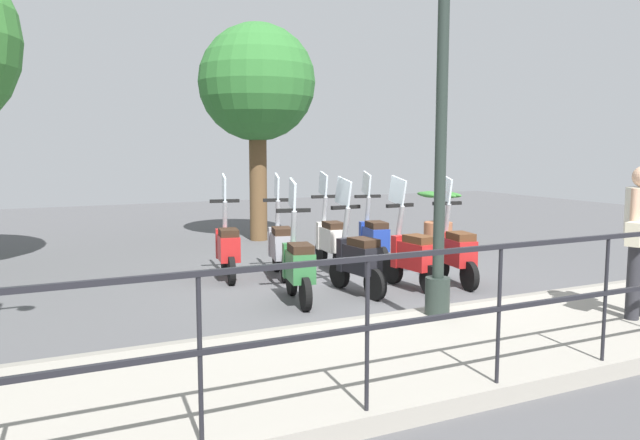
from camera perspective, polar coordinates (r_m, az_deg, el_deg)
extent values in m
plane|color=#4C4C4F|center=(9.07, 3.41, -5.63)|extent=(28.00, 28.00, 0.00)
cube|color=gray|center=(6.54, 17.50, -10.14)|extent=(2.20, 20.00, 0.15)
cube|color=gray|center=(7.30, 11.79, -8.19)|extent=(0.10, 20.00, 0.15)
cube|color=black|center=(5.64, 24.89, -1.41)|extent=(0.04, 16.00, 0.04)
cube|color=black|center=(5.72, 24.65, -6.10)|extent=(0.04, 16.00, 0.04)
cylinder|color=black|center=(5.73, 24.63, -6.61)|extent=(0.03, 0.03, 1.05)
cylinder|color=black|center=(4.92, 16.03, -8.39)|extent=(0.03, 0.03, 1.05)
cylinder|color=black|center=(4.27, 4.33, -10.49)|extent=(0.03, 0.03, 1.05)
cylinder|color=black|center=(3.85, -10.91, -12.53)|extent=(0.03, 0.03, 1.05)
cylinder|color=#232D28|center=(6.83, 10.69, -6.83)|extent=(0.26, 0.26, 0.40)
cylinder|color=#232D28|center=(6.65, 11.06, 9.76)|extent=(0.12, 0.12, 4.31)
cylinder|color=#28282D|center=(7.25, 26.75, -4.96)|extent=(0.14, 0.14, 0.82)
cylinder|color=tan|center=(7.06, 26.83, 0.50)|extent=(0.09, 0.09, 0.52)
cube|color=beige|center=(7.01, 26.99, -1.12)|extent=(0.23, 0.31, 0.24)
cylinder|color=brown|center=(12.96, -5.67, 3.31)|extent=(0.36, 0.36, 2.35)
sphere|color=#2D6B2D|center=(13.01, -5.78, 12.42)|extent=(2.37, 2.37, 2.37)
cylinder|color=#9E5B3D|center=(12.59, 10.73, -1.22)|extent=(0.56, 0.56, 0.45)
cylinder|color=brown|center=(12.53, 10.78, 0.93)|extent=(0.10, 0.10, 0.50)
ellipsoid|color=#387A33|center=(12.71, 10.13, 2.38)|extent=(0.56, 0.16, 0.10)
ellipsoid|color=#387A33|center=(12.31, 11.50, 2.21)|extent=(0.56, 0.16, 0.10)
ellipsoid|color=#387A33|center=(12.36, 9.88, 2.27)|extent=(0.56, 0.16, 0.10)
ellipsoid|color=#387A33|center=(12.66, 11.72, 2.33)|extent=(0.56, 0.16, 0.10)
ellipsoid|color=#387A33|center=(12.55, 9.66, 2.34)|extent=(0.56, 0.16, 0.10)
ellipsoid|color=#387A33|center=(12.47, 11.97, 2.26)|extent=(0.56, 0.16, 0.10)
cylinder|color=black|center=(9.39, 10.99, -4.07)|extent=(0.41, 0.15, 0.40)
cylinder|color=black|center=(8.67, 13.50, -5.02)|extent=(0.41, 0.15, 0.40)
cube|color=#B21E1E|center=(8.90, 12.50, -2.86)|extent=(0.64, 0.38, 0.36)
cube|color=#B21E1E|center=(9.15, 11.63, -2.45)|extent=(0.17, 0.32, 0.44)
cube|color=#4C2D19|center=(8.81, 12.75, -1.46)|extent=(0.44, 0.32, 0.10)
cylinder|color=gray|center=(9.16, 11.51, -0.20)|extent=(0.19, 0.10, 0.55)
cube|color=black|center=(9.13, 11.55, 1.51)|extent=(0.13, 0.44, 0.05)
cube|color=silver|center=(9.16, 11.40, 2.79)|extent=(0.39, 0.09, 0.42)
cylinder|color=black|center=(8.94, 6.63, -4.53)|extent=(0.41, 0.11, 0.40)
cylinder|color=black|center=(8.31, 10.13, -5.45)|extent=(0.41, 0.11, 0.40)
cube|color=#B21E1E|center=(8.50, 8.71, -3.22)|extent=(0.62, 0.33, 0.36)
cube|color=#B21E1E|center=(8.72, 7.50, -2.82)|extent=(0.15, 0.31, 0.44)
cube|color=#4C2D19|center=(8.42, 9.04, -1.75)|extent=(0.42, 0.29, 0.10)
cylinder|color=gray|center=(8.72, 7.29, -0.46)|extent=(0.19, 0.09, 0.55)
cube|color=black|center=(8.69, 7.32, 1.34)|extent=(0.10, 0.44, 0.05)
cube|color=silver|center=(8.72, 7.09, 2.68)|extent=(0.39, 0.06, 0.42)
cylinder|color=black|center=(8.63, 1.79, -4.90)|extent=(0.41, 0.12, 0.40)
cylinder|color=black|center=(7.96, 5.05, -5.91)|extent=(0.41, 0.12, 0.40)
cube|color=black|center=(8.17, 3.70, -3.57)|extent=(0.62, 0.33, 0.36)
cube|color=black|center=(8.40, 2.57, -3.14)|extent=(0.15, 0.31, 0.44)
cube|color=black|center=(8.07, 4.00, -2.04)|extent=(0.42, 0.30, 0.10)
cylinder|color=gray|center=(8.40, 2.36, -0.69)|extent=(0.19, 0.09, 0.55)
cube|color=black|center=(8.36, 2.37, 1.18)|extent=(0.10, 0.44, 0.05)
cube|color=silver|center=(8.40, 2.15, 2.57)|extent=(0.39, 0.07, 0.42)
cylinder|color=black|center=(8.22, -2.63, -5.48)|extent=(0.41, 0.16, 0.40)
cylinder|color=black|center=(7.43, -1.33, -6.79)|extent=(0.41, 0.16, 0.40)
cube|color=#2D6B38|center=(7.69, -1.89, -4.21)|extent=(0.64, 0.40, 0.36)
cube|color=#2D6B38|center=(7.96, -2.34, -3.68)|extent=(0.18, 0.32, 0.44)
cube|color=black|center=(7.58, -1.78, -2.60)|extent=(0.44, 0.34, 0.10)
cylinder|color=gray|center=(7.97, -2.44, -1.09)|extent=(0.19, 0.11, 0.55)
cube|color=black|center=(7.93, -2.45, 0.88)|extent=(0.15, 0.44, 0.05)
cube|color=silver|center=(7.97, -2.54, 2.35)|extent=(0.39, 0.11, 0.42)
cylinder|color=black|center=(10.48, 4.05, -2.84)|extent=(0.41, 0.15, 0.40)
cylinder|color=black|center=(9.72, 5.72, -3.61)|extent=(0.41, 0.15, 0.40)
cube|color=navy|center=(9.98, 5.04, -1.71)|extent=(0.64, 0.38, 0.36)
cube|color=navy|center=(10.24, 4.47, -1.37)|extent=(0.17, 0.32, 0.44)
cube|color=black|center=(9.88, 5.20, -0.44)|extent=(0.44, 0.33, 0.10)
cylinder|color=gray|center=(10.26, 4.37, 0.64)|extent=(0.19, 0.10, 0.55)
cube|color=black|center=(10.23, 4.38, 2.17)|extent=(0.14, 0.44, 0.05)
cube|color=silver|center=(10.27, 4.27, 3.31)|extent=(0.39, 0.10, 0.42)
cylinder|color=black|center=(10.40, 0.12, -2.90)|extent=(0.41, 0.12, 0.40)
cylinder|color=black|center=(9.64, 1.81, -3.67)|extent=(0.41, 0.12, 0.40)
cube|color=beige|center=(9.89, 1.11, -1.75)|extent=(0.63, 0.34, 0.36)
cube|color=beige|center=(10.16, 0.53, -1.41)|extent=(0.15, 0.31, 0.44)
cube|color=black|center=(9.80, 1.26, -0.48)|extent=(0.43, 0.30, 0.10)
cylinder|color=gray|center=(10.17, 0.41, 0.61)|extent=(0.19, 0.09, 0.55)
cube|color=black|center=(10.15, 0.41, 2.16)|extent=(0.11, 0.44, 0.05)
cube|color=silver|center=(10.19, 0.30, 3.30)|extent=(0.39, 0.07, 0.42)
cylinder|color=black|center=(9.78, -4.00, -3.53)|extent=(0.41, 0.17, 0.40)
cylinder|color=black|center=(8.97, -3.20, -4.46)|extent=(0.41, 0.17, 0.40)
cube|color=gray|center=(9.24, -3.55, -2.37)|extent=(0.65, 0.41, 0.36)
cube|color=gray|center=(9.52, -3.82, -1.98)|extent=(0.19, 0.32, 0.44)
cube|color=black|center=(9.14, -3.49, -1.01)|extent=(0.45, 0.35, 0.10)
cylinder|color=gray|center=(9.53, -3.89, 0.19)|extent=(0.19, 0.11, 0.55)
cube|color=black|center=(9.51, -3.91, 1.83)|extent=(0.16, 0.44, 0.05)
cube|color=silver|center=(9.55, -3.97, 3.06)|extent=(0.38, 0.12, 0.42)
cylinder|color=black|center=(9.70, -8.72, -3.68)|extent=(0.41, 0.15, 0.40)
cylinder|color=black|center=(8.89, -8.10, -4.62)|extent=(0.41, 0.15, 0.40)
cube|color=#B21E1E|center=(9.16, -8.39, -2.51)|extent=(0.64, 0.39, 0.36)
cube|color=#B21E1E|center=(9.44, -8.60, -2.11)|extent=(0.17, 0.32, 0.44)
cube|color=black|center=(9.06, -8.36, -1.14)|extent=(0.44, 0.33, 0.10)
cylinder|color=gray|center=(9.45, -8.68, 0.07)|extent=(0.19, 0.10, 0.55)
cube|color=black|center=(9.43, -8.71, 1.73)|extent=(0.14, 0.44, 0.05)
cube|color=silver|center=(9.47, -8.78, 2.97)|extent=(0.39, 0.10, 0.42)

